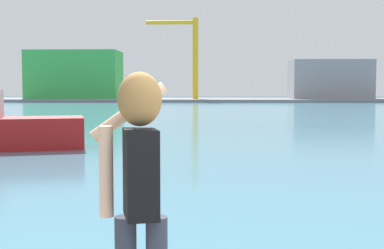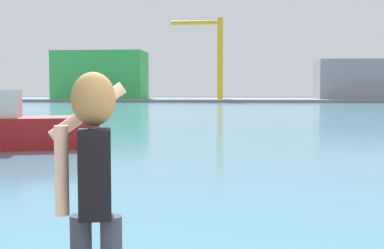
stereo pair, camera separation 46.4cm
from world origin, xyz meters
name	(u,v)px [view 1 (the left image)]	position (x,y,z in m)	size (l,w,h in m)	color
ground_plane	(218,111)	(0.00, 50.00, 0.00)	(220.00, 220.00, 0.00)	#334751
harbor_water	(218,110)	(0.00, 52.00, 0.01)	(140.00, 100.00, 0.02)	teal
far_shore_dock	(215,100)	(0.00, 92.00, 0.25)	(140.00, 20.00, 0.50)	gray
person_photographer	(139,179)	(-1.10, 0.31, 1.68)	(0.54, 0.54, 1.74)	#2D3342
warehouse_left	(75,75)	(-26.20, 92.04, 4.91)	(16.78, 8.46, 8.80)	green
warehouse_right	(330,80)	(20.87, 91.76, 4.00)	(14.15, 8.10, 6.98)	gray
port_crane	(190,50)	(-4.55, 88.10, 9.09)	(9.20, 1.00, 14.26)	yellow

